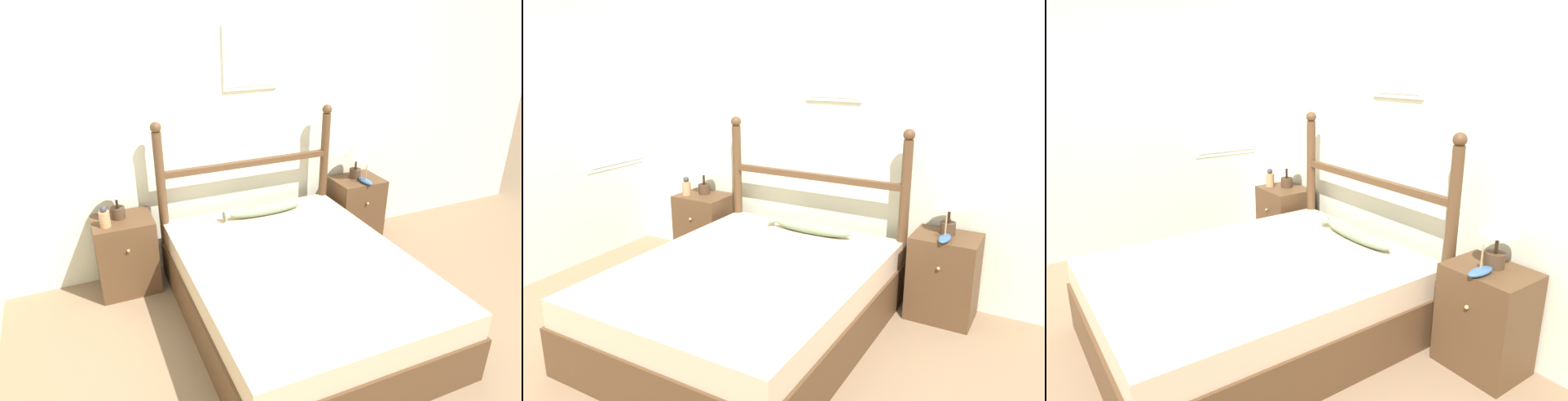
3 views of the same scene
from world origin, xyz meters
The scene contains 11 objects.
ground_plane centered at (0.00, 0.00, 0.00)m, with size 16.00×16.00×0.00m, color #7A6047.
wall_back centered at (0.00, 1.73, 1.28)m, with size 6.40×0.08×2.55m.
bed centered at (-0.09, 0.59, 0.25)m, with size 1.55×1.99×0.50m.
headboard centered at (-0.09, 1.55, 0.73)m, with size 1.56×0.08×1.33m.
nightstand_left centered at (-1.16, 1.49, 0.31)m, with size 0.45×0.39×0.62m.
nightstand_right centered at (0.99, 1.49, 0.31)m, with size 0.45×0.39×0.62m.
table_lamp_left centered at (-1.18, 1.53, 0.86)m, with size 0.22×0.22×0.34m.
table_lamp_right centered at (0.98, 1.52, 0.86)m, with size 0.22×0.22×0.34m.
bottle centered at (-1.29, 1.41, 0.69)m, with size 0.08×0.08×0.17m.
model_boat centered at (0.99, 1.37, 0.64)m, with size 0.07×0.19×0.18m.
fish_pillow centered at (-0.02, 1.37, 0.55)m, with size 0.70×0.12×0.10m.
Camera 1 is at (-1.44, -1.86, 2.21)m, focal length 32.00 mm.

